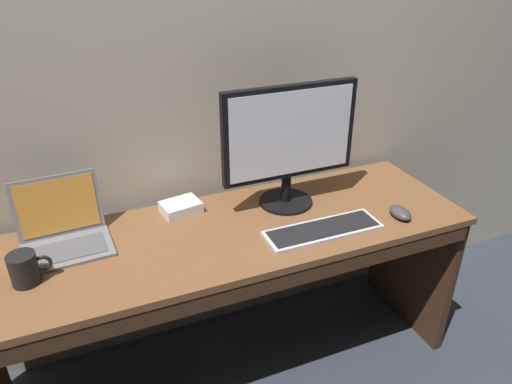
{
  "coord_description": "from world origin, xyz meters",
  "views": [
    {
      "loc": [
        -0.48,
        -1.45,
        1.7
      ],
      "look_at": [
        0.12,
        0.0,
        0.86
      ],
      "focal_mm": 33.59,
      "sensor_mm": 36.0,
      "label": 1
    }
  ],
  "objects_px": {
    "computer_mouse": "(400,213)",
    "coffee_mug": "(25,269)",
    "external_monitor": "(290,139)",
    "wired_keyboard": "(323,230)",
    "external_drive_box": "(181,207)",
    "laptop_space_gray": "(63,230)"
  },
  "relations": [
    {
      "from": "wired_keyboard",
      "to": "computer_mouse",
      "type": "bearing_deg",
      "value": -4.06
    },
    {
      "from": "computer_mouse",
      "to": "coffee_mug",
      "type": "relative_size",
      "value": 0.86
    },
    {
      "from": "laptop_space_gray",
      "to": "computer_mouse",
      "type": "bearing_deg",
      "value": -14.05
    },
    {
      "from": "computer_mouse",
      "to": "coffee_mug",
      "type": "xyz_separation_m",
      "value": [
        -1.35,
        0.12,
        0.03
      ]
    },
    {
      "from": "laptop_space_gray",
      "to": "external_monitor",
      "type": "xyz_separation_m",
      "value": [
        0.86,
        -0.04,
        0.23
      ]
    },
    {
      "from": "laptop_space_gray",
      "to": "computer_mouse",
      "type": "relative_size",
      "value": 2.8
    },
    {
      "from": "coffee_mug",
      "to": "external_monitor",
      "type": "bearing_deg",
      "value": 7.97
    },
    {
      "from": "laptop_space_gray",
      "to": "external_monitor",
      "type": "relative_size",
      "value": 0.57
    },
    {
      "from": "wired_keyboard",
      "to": "computer_mouse",
      "type": "distance_m",
      "value": 0.33
    },
    {
      "from": "computer_mouse",
      "to": "external_drive_box",
      "type": "height_order",
      "value": "external_drive_box"
    },
    {
      "from": "external_drive_box",
      "to": "wired_keyboard",
      "type": "bearing_deg",
      "value": -37.24
    },
    {
      "from": "external_monitor",
      "to": "coffee_mug",
      "type": "xyz_separation_m",
      "value": [
        -0.99,
        -0.14,
        -0.23
      ]
    },
    {
      "from": "wired_keyboard",
      "to": "computer_mouse",
      "type": "xyz_separation_m",
      "value": [
        0.33,
        -0.02,
        0.01
      ]
    },
    {
      "from": "laptop_space_gray",
      "to": "coffee_mug",
      "type": "xyz_separation_m",
      "value": [
        -0.12,
        -0.18,
        -0.0
      ]
    },
    {
      "from": "external_monitor",
      "to": "coffee_mug",
      "type": "height_order",
      "value": "external_monitor"
    },
    {
      "from": "external_monitor",
      "to": "external_drive_box",
      "type": "bearing_deg",
      "value": 165.74
    },
    {
      "from": "laptop_space_gray",
      "to": "wired_keyboard",
      "type": "distance_m",
      "value": 0.94
    },
    {
      "from": "laptop_space_gray",
      "to": "wired_keyboard",
      "type": "xyz_separation_m",
      "value": [
        0.89,
        -0.28,
        -0.05
      ]
    },
    {
      "from": "external_monitor",
      "to": "wired_keyboard",
      "type": "height_order",
      "value": "external_monitor"
    },
    {
      "from": "external_monitor",
      "to": "external_drive_box",
      "type": "relative_size",
      "value": 3.67
    },
    {
      "from": "laptop_space_gray",
      "to": "external_monitor",
      "type": "bearing_deg",
      "value": -2.99
    },
    {
      "from": "computer_mouse",
      "to": "coffee_mug",
      "type": "bearing_deg",
      "value": 177.46
    }
  ]
}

